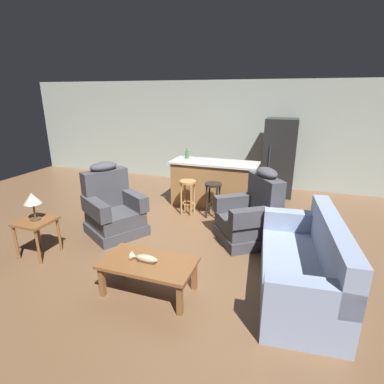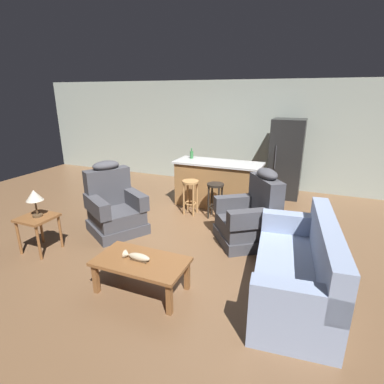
{
  "view_description": "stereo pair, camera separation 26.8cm",
  "coord_description": "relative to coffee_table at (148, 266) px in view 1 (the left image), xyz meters",
  "views": [
    {
      "loc": [
        1.55,
        -4.49,
        2.3
      ],
      "look_at": [
        0.02,
        -0.1,
        0.75
      ],
      "focal_mm": 28.0,
      "sensor_mm": 36.0,
      "label": 1
    },
    {
      "loc": [
        1.8,
        -4.39,
        2.3
      ],
      "look_at": [
        0.02,
        -0.1,
        0.75
      ],
      "focal_mm": 28.0,
      "sensor_mm": 36.0,
      "label": 2
    }
  ],
  "objects": [
    {
      "name": "ground_plane",
      "position": [
        -0.05,
        1.77,
        -0.36
      ],
      "size": [
        12.0,
        12.0,
        0.0
      ],
      "color": "brown"
    },
    {
      "name": "recliner_near_lamp",
      "position": [
        -1.33,
        1.29,
        0.06
      ],
      "size": [
        1.15,
        1.15,
        1.2
      ],
      "rotation": [
        0.0,
        0.0,
        -0.55
      ],
      "color": "#3D3D42",
      "rests_on": "ground_plane"
    },
    {
      "name": "couch",
      "position": [
        1.74,
        0.62,
        -0.02
      ],
      "size": [
        1.04,
        1.98,
        0.94
      ],
      "rotation": [
        0.0,
        0.0,
        3.25
      ],
      "color": "#8493B2",
      "rests_on": "ground_plane"
    },
    {
      "name": "bottle_tall_green",
      "position": [
        -0.7,
        3.24,
        0.67
      ],
      "size": [
        0.07,
        0.07,
        0.22
      ],
      "color": "#2D6B38",
      "rests_on": "kitchen_island"
    },
    {
      "name": "kitchen_island",
      "position": [
        -0.05,
        3.12,
        0.11
      ],
      "size": [
        1.8,
        0.7,
        0.95
      ],
      "color": "olive",
      "rests_on": "ground_plane"
    },
    {
      "name": "end_table",
      "position": [
        -1.93,
        0.26,
        0.1
      ],
      "size": [
        0.48,
        0.48,
        0.56
      ],
      "color": "brown",
      "rests_on": "ground_plane"
    },
    {
      "name": "bar_stool_right",
      "position": [
        0.1,
        2.49,
        0.11
      ],
      "size": [
        0.32,
        0.32,
        0.68
      ],
      "color": "black",
      "rests_on": "ground_plane"
    },
    {
      "name": "recliner_near_island",
      "position": [
        0.93,
        1.76,
        0.06
      ],
      "size": [
        1.17,
        1.17,
        1.2
      ],
      "rotation": [
        0.0,
        0.0,
        3.75
      ],
      "color": "#3D3D42",
      "rests_on": "ground_plane"
    },
    {
      "name": "refrigerator",
      "position": [
        1.16,
        4.32,
        0.52
      ],
      "size": [
        0.7,
        0.69,
        1.76
      ],
      "color": "black",
      "rests_on": "ground_plane"
    },
    {
      "name": "coffee_table",
      "position": [
        0.0,
        0.0,
        0.0
      ],
      "size": [
        1.1,
        0.6,
        0.42
      ],
      "color": "brown",
      "rests_on": "ground_plane"
    },
    {
      "name": "bar_stool_left",
      "position": [
        -0.41,
        2.49,
        0.11
      ],
      "size": [
        0.32,
        0.32,
        0.68
      ],
      "color": "#A87A47",
      "rests_on": "ground_plane"
    },
    {
      "name": "fish_figurine",
      "position": [
        -0.04,
        -0.01,
        0.1
      ],
      "size": [
        0.34,
        0.1,
        0.1
      ],
      "color": "#4C3823",
      "rests_on": "coffee_table"
    },
    {
      "name": "table_lamp",
      "position": [
        -1.93,
        0.27,
        0.5
      ],
      "size": [
        0.24,
        0.24,
        0.41
      ],
      "color": "#4C3823",
      "rests_on": "end_table"
    },
    {
      "name": "back_wall",
      "position": [
        -0.05,
        4.89,
        0.94
      ],
      "size": [
        12.0,
        0.05,
        2.6
      ],
      "color": "#939E93",
      "rests_on": "ground_plane"
    }
  ]
}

